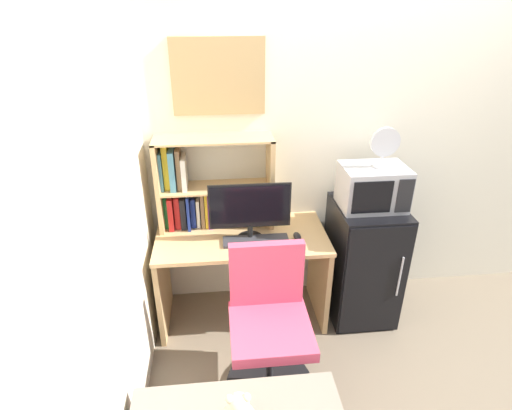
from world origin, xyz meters
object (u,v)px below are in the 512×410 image
object	(u,v)px
monitor	(250,209)
desk_fan	(385,145)
computer_mouse	(297,236)
microwave	(373,187)
wall_corkboard	(218,77)
keyboard	(256,241)
mini_fridge	(363,261)
desk_chair	(269,331)
hutch_bookshelf	(197,187)

from	to	relation	value
monitor	desk_fan	bearing A→B (deg)	1.77
computer_mouse	microwave	bearing A→B (deg)	6.89
microwave	desk_fan	world-z (taller)	desk_fan
computer_mouse	wall_corkboard	size ratio (longest dim) A/B	0.17
keyboard	mini_fridge	xyz separation A→B (m)	(0.82, 0.08, -0.28)
computer_mouse	desk_chair	size ratio (longest dim) A/B	0.11
computer_mouse	microwave	distance (m)	0.62
keyboard	desk_chair	size ratio (longest dim) A/B	0.48
desk_fan	desk_chair	world-z (taller)	desk_fan
mini_fridge	microwave	distance (m)	0.61
microwave	desk_fan	bearing A→B (deg)	-9.13
monitor	microwave	size ratio (longest dim) A/B	1.26
keyboard	wall_corkboard	xyz separation A→B (m)	(-0.21, 0.40, 1.03)
monitor	wall_corkboard	bearing A→B (deg)	116.51
hutch_bookshelf	computer_mouse	size ratio (longest dim) A/B	7.68
desk_fan	wall_corkboard	xyz separation A→B (m)	(-1.07, 0.32, 0.40)
mini_fridge	microwave	size ratio (longest dim) A/B	2.09
microwave	wall_corkboard	distance (m)	1.28
desk_fan	wall_corkboard	size ratio (longest dim) A/B	0.44
keyboard	computer_mouse	size ratio (longest dim) A/B	4.26
mini_fridge	desk_chair	bearing A→B (deg)	-142.77
microwave	wall_corkboard	xyz separation A→B (m)	(-1.03, 0.31, 0.70)
monitor	computer_mouse	world-z (taller)	monitor
monitor	desk_chair	bearing A→B (deg)	-83.76
desk_chair	keyboard	bearing A→B (deg)	92.97
hutch_bookshelf	wall_corkboard	xyz separation A→B (m)	(0.18, 0.10, 0.74)
mini_fridge	wall_corkboard	size ratio (longest dim) A/B	1.49
desk_chair	wall_corkboard	world-z (taller)	wall_corkboard
hutch_bookshelf	microwave	distance (m)	1.23
monitor	microwave	distance (m)	0.86
mini_fridge	desk_chair	size ratio (longest dim) A/B	0.98
hutch_bookshelf	keyboard	xyz separation A→B (m)	(0.39, -0.29, -0.30)
computer_mouse	mini_fridge	world-z (taller)	mini_fridge
computer_mouse	desk_chair	xyz separation A→B (m)	(-0.27, -0.54, -0.34)
monitor	keyboard	xyz separation A→B (m)	(0.04, -0.05, -0.22)
hutch_bookshelf	desk_fan	xyz separation A→B (m)	(1.25, -0.22, 0.34)
keyboard	hutch_bookshelf	bearing A→B (deg)	143.15
monitor	desk_chair	distance (m)	0.80
monitor	desk_fan	xyz separation A→B (m)	(0.89, 0.03, 0.41)
hutch_bookshelf	microwave	xyz separation A→B (m)	(1.21, -0.21, 0.03)
mini_fridge	microwave	world-z (taller)	microwave
hutch_bookshelf	monitor	world-z (taller)	hutch_bookshelf
hutch_bookshelf	keyboard	distance (m)	0.57
microwave	wall_corkboard	bearing A→B (deg)	163.08
desk_chair	wall_corkboard	distance (m)	1.66
keyboard	desk_fan	world-z (taller)	desk_fan
hutch_bookshelf	microwave	world-z (taller)	hutch_bookshelf
monitor	keyboard	size ratio (longest dim) A/B	1.23
desk_chair	desk_fan	bearing A→B (deg)	35.80
monitor	wall_corkboard	world-z (taller)	wall_corkboard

